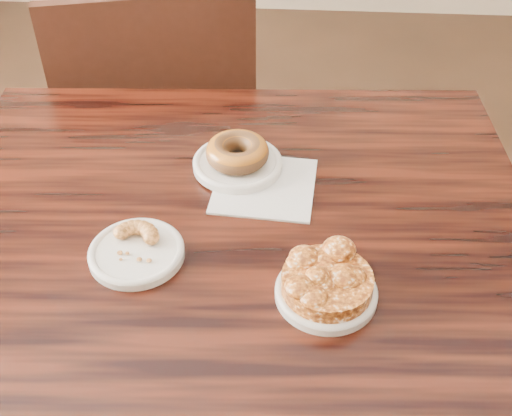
# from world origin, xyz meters

# --- Properties ---
(cafe_table) EXTENTS (1.02, 1.02, 0.75)m
(cafe_table) POSITION_xyz_m (-0.26, -0.09, 0.38)
(cafe_table) COLOR black
(cafe_table) RESTS_ON floor
(chair_far) EXTENTS (0.60, 0.60, 0.90)m
(chair_far) POSITION_xyz_m (-0.54, 0.69, 0.45)
(chair_far) COLOR black
(chair_far) RESTS_ON floor
(napkin) EXTENTS (0.18, 0.18, 0.00)m
(napkin) POSITION_xyz_m (-0.22, 0.08, 0.75)
(napkin) COLOR silver
(napkin) RESTS_ON cafe_table
(plate_donut) EXTENTS (0.15, 0.15, 0.01)m
(plate_donut) POSITION_xyz_m (-0.27, 0.13, 0.76)
(plate_donut) COLOR white
(plate_donut) RESTS_ON napkin
(plate_cruller) EXTENTS (0.14, 0.14, 0.01)m
(plate_cruller) POSITION_xyz_m (-0.40, -0.09, 0.76)
(plate_cruller) COLOR white
(plate_cruller) RESTS_ON cafe_table
(plate_fritter) EXTENTS (0.14, 0.14, 0.01)m
(plate_fritter) POSITION_xyz_m (-0.12, -0.15, 0.76)
(plate_fritter) COLOR silver
(plate_fritter) RESTS_ON cafe_table
(glazed_donut) EXTENTS (0.11, 0.11, 0.04)m
(glazed_donut) POSITION_xyz_m (-0.27, 0.13, 0.79)
(glazed_donut) COLOR brown
(glazed_donut) RESTS_ON plate_donut
(apple_fritter) EXTENTS (0.17, 0.17, 0.04)m
(apple_fritter) POSITION_xyz_m (-0.12, -0.15, 0.78)
(apple_fritter) COLOR #4A1D07
(apple_fritter) RESTS_ON plate_fritter
(cruller_fragment) EXTENTS (0.09, 0.09, 0.02)m
(cruller_fragment) POSITION_xyz_m (-0.40, -0.09, 0.77)
(cruller_fragment) COLOR brown
(cruller_fragment) RESTS_ON plate_cruller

